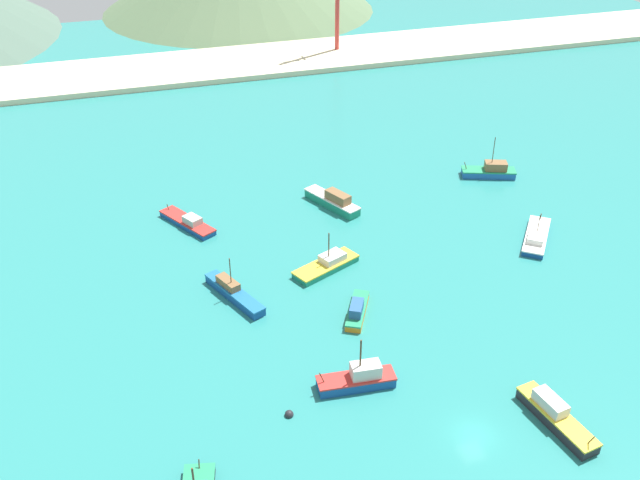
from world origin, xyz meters
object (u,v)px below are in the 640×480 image
object	(u,v)px
fishing_boat_9	(333,201)
fishing_boat_10	(327,264)
fishing_boat_1	(188,222)
fishing_boat_2	(555,416)
fishing_boat_4	(358,379)
fishing_boat_7	(234,292)
buoy_0	(289,414)
fishing_boat_8	(357,310)
fishing_boat_6	(490,171)
fishing_boat_0	(536,237)

from	to	relation	value
fishing_boat_9	fishing_boat_10	bearing A→B (deg)	-110.88
fishing_boat_10	fishing_boat_1	bearing A→B (deg)	133.91
fishing_boat_2	fishing_boat_4	xyz separation A→B (m)	(-17.17, 10.89, 0.11)
fishing_boat_7	buoy_0	distance (m)	21.80
fishing_boat_4	fishing_boat_10	distance (m)	22.75
fishing_boat_7	buoy_0	xyz separation A→B (m)	(1.35, -21.75, -0.63)
fishing_boat_2	fishing_boat_8	distance (m)	26.09
fishing_boat_10	fishing_boat_9	bearing A→B (deg)	69.12
fishing_boat_7	fishing_boat_8	bearing A→B (deg)	-30.60
fishing_boat_4	fishing_boat_9	bearing A→B (deg)	75.75
fishing_boat_4	fishing_boat_10	xyz separation A→B (m)	(3.68, 22.45, -0.36)
fishing_boat_7	buoy_0	bearing A→B (deg)	-86.45
fishing_boat_9	fishing_boat_6	bearing A→B (deg)	4.56
fishing_boat_7	fishing_boat_9	world-z (taller)	fishing_boat_7
fishing_boat_9	fishing_boat_8	bearing A→B (deg)	-102.03
fishing_boat_2	fishing_boat_7	bearing A→B (deg)	131.16
fishing_boat_6	fishing_boat_7	distance (m)	51.83
fishing_boat_4	fishing_boat_0	bearing A→B (deg)	30.79
fishing_boat_4	buoy_0	size ratio (longest dim) A/B	9.35
fishing_boat_7	fishing_boat_10	xyz separation A→B (m)	(13.28, 2.72, -0.11)
fishing_boat_6	buoy_0	xyz separation A→B (m)	(-46.11, -42.58, -0.80)
fishing_boat_0	fishing_boat_10	bearing A→B (deg)	176.19
fishing_boat_2	fishing_boat_9	size ratio (longest dim) A/B	0.98
fishing_boat_6	fishing_boat_9	size ratio (longest dim) A/B	0.88
fishing_boat_1	fishing_boat_2	xyz separation A→B (m)	(29.61, -50.08, 0.30)
fishing_boat_6	buoy_0	bearing A→B (deg)	-137.27
fishing_boat_6	fishing_boat_9	bearing A→B (deg)	-175.44
buoy_0	fishing_boat_2	bearing A→B (deg)	-19.24
fishing_boat_6	fishing_boat_4	bearing A→B (deg)	-133.02
fishing_boat_10	fishing_boat_4	bearing A→B (deg)	-99.30
fishing_boat_0	fishing_boat_4	size ratio (longest dim) A/B	1.17
fishing_boat_7	buoy_0	size ratio (longest dim) A/B	11.64
fishing_boat_1	fishing_boat_7	distance (m)	19.67
fishing_boat_2	fishing_boat_1	bearing A→B (deg)	120.59
fishing_boat_8	fishing_boat_10	xyz separation A→B (m)	(-0.37, 10.79, -0.11)
fishing_boat_4	fishing_boat_7	xyz separation A→B (m)	(-9.60, 19.73, -0.25)
fishing_boat_4	buoy_0	distance (m)	8.54
fishing_boat_6	fishing_boat_10	world-z (taller)	fishing_boat_6
fishing_boat_8	buoy_0	bearing A→B (deg)	-131.97
fishing_boat_4	fishing_boat_1	bearing A→B (deg)	107.61
fishing_boat_7	fishing_boat_10	bearing A→B (deg)	11.58
fishing_boat_2	fishing_boat_6	size ratio (longest dim) A/B	1.11
fishing_boat_1	fishing_boat_9	size ratio (longest dim) A/B	1.00
fishing_boat_9	buoy_0	distance (m)	44.18
fishing_boat_4	fishing_boat_7	bearing A→B (deg)	115.95
fishing_boat_7	fishing_boat_9	xyz separation A→B (m)	(19.33, 18.59, 0.26)
fishing_boat_7	fishing_boat_9	size ratio (longest dim) A/B	1.03
fishing_boat_0	fishing_boat_2	distance (m)	35.67
fishing_boat_1	fishing_boat_4	size ratio (longest dim) A/B	1.21
fishing_boat_6	fishing_boat_8	world-z (taller)	fishing_boat_6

